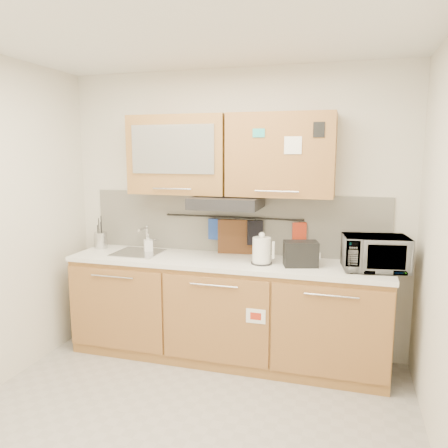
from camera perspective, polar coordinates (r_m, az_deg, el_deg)
The scene contains 19 objects.
floor at distance 3.21m, azimuth -6.40°, elevation -25.99°, with size 3.20×3.20×0.00m, color #9E9993.
ceiling at distance 2.73m, azimuth -7.50°, elevation 25.15°, with size 3.20×3.20×0.00m, color white.
wall_back at distance 4.08m, azimuth 1.30°, elevation 1.54°, with size 3.20×3.20×0.00m, color silver.
base_cabinet at distance 4.02m, azimuth 0.11°, elevation -11.79°, with size 2.80×0.64×0.88m.
countertop at distance 3.87m, azimuth 0.10°, elevation -4.95°, with size 2.82×0.62×0.04m, color white.
backsplash at distance 4.09m, azimuth 1.25°, elevation 0.13°, with size 2.80×0.02×0.56m, color silver.
upper_cabinets at distance 3.87m, azimuth 0.58°, elevation 8.99°, with size 1.82×0.37×0.70m.
range_hood at distance 3.83m, azimuth 0.35°, elevation 2.83°, with size 0.60×0.46×0.10m, color black.
sink at distance 4.18m, azimuth -11.11°, elevation -3.68°, with size 0.42×0.40×0.26m.
utensil_rail at distance 4.04m, azimuth 1.11°, elevation 0.89°, with size 0.02×0.02×1.30m, color black.
utensil_crock at distance 4.46m, azimuth -15.80°, elevation -2.02°, with size 0.14×0.14×0.32m.
kettle at distance 3.70m, azimuth 4.96°, elevation -3.57°, with size 0.20×0.18×0.27m.
toaster at distance 3.67m, azimuth 9.98°, elevation -3.82°, with size 0.31×0.23×0.21m.
microwave at distance 3.70m, azimuth 19.12°, elevation -3.62°, with size 0.50×0.34×0.28m, color #999999.
soap_bottle at distance 4.20m, azimuth -9.87°, elevation -2.46°, with size 0.08×0.08×0.17m, color #999999.
cutting_board at distance 4.06m, azimuth 1.48°, elevation -2.25°, with size 0.32×0.02×0.40m, color brown.
oven_mitt at distance 4.09m, azimuth -1.25°, elevation -0.68°, with size 0.12×0.03×0.20m, color #214098.
dark_pouch at distance 4.00m, azimuth 4.07°, elevation -1.13°, with size 0.14×0.04×0.22m, color black.
pot_holder at distance 3.93m, azimuth 9.82°, elevation -0.92°, with size 0.12×0.02×0.15m, color red.
Camera 1 is at (1.03, -2.41, 1.85)m, focal length 35.00 mm.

